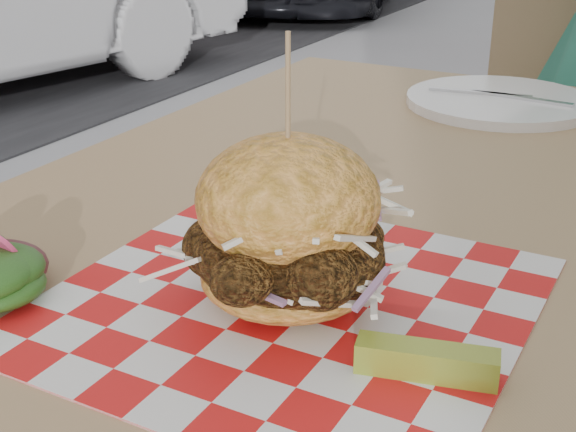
# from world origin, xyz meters

# --- Properties ---
(patio_table) EXTENTS (0.80, 1.20, 0.75)m
(patio_table) POSITION_xyz_m (-0.32, 0.18, 0.67)
(patio_table) COLOR tan
(patio_table) RESTS_ON ground
(patio_chair) EXTENTS (0.49, 0.50, 0.95)m
(patio_chair) POSITION_xyz_m (-0.30, 1.23, 0.55)
(patio_chair) COLOR tan
(patio_chair) RESTS_ON ground
(paper_liner) EXTENTS (0.36, 0.36, 0.00)m
(paper_liner) POSITION_xyz_m (-0.32, -0.06, 0.75)
(paper_liner) COLOR red
(paper_liner) RESTS_ON patio_table
(sandwich) EXTENTS (0.19, 0.19, 0.21)m
(sandwich) POSITION_xyz_m (-0.32, -0.06, 0.81)
(sandwich) COLOR #EB9C42
(sandwich) RESTS_ON paper_liner
(pickle_spear) EXTENTS (0.10, 0.04, 0.02)m
(pickle_spear) POSITION_xyz_m (-0.19, -0.10, 0.76)
(pickle_spear) COLOR olive
(pickle_spear) RESTS_ON paper_liner
(place_setting) EXTENTS (0.27, 0.27, 0.02)m
(place_setting) POSITION_xyz_m (-0.32, 0.61, 0.76)
(place_setting) COLOR white
(place_setting) RESTS_ON patio_table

